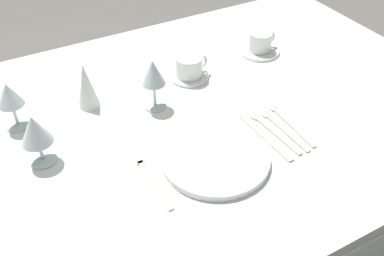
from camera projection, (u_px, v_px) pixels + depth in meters
The scene contains 15 objects.
dining_table at pixel (171, 142), 1.29m from camera, with size 1.80×1.11×0.74m.
dinner_plate at pixel (215, 158), 1.11m from camera, with size 0.27×0.27×0.02m, color white.
fork_outer at pixel (150, 177), 1.06m from camera, with size 0.02×0.21×0.00m.
dinner_knife at pixel (267, 138), 1.17m from camera, with size 0.02×0.21×0.00m.
spoon_soup at pixel (268, 127), 1.21m from camera, with size 0.03×0.21×0.01m.
spoon_dessert at pixel (278, 125), 1.22m from camera, with size 0.03×0.20×0.01m.
spoon_tea at pixel (285, 119), 1.24m from camera, with size 0.03×0.21×0.01m.
saucer_left at pixel (189, 76), 1.40m from camera, with size 0.12×0.12×0.01m, color white.
coffee_cup_left at pixel (189, 66), 1.38m from camera, with size 0.11×0.09×0.06m.
saucer_right at pixel (259, 51), 1.53m from camera, with size 0.14×0.14×0.01m, color white.
coffee_cup_right at pixel (260, 41), 1.50m from camera, with size 0.10×0.08×0.06m.
wine_glass_centre at pixel (153, 75), 1.22m from camera, with size 0.07×0.07×0.15m.
wine_glass_left at pixel (35, 131), 1.05m from camera, with size 0.08×0.08×0.14m.
wine_glass_right at pixel (9, 97), 1.16m from camera, with size 0.07×0.07×0.14m.
napkin_folded at pixel (86, 85), 1.25m from camera, with size 0.06×0.06×0.14m, color white.
Camera 1 is at (-0.41, -0.88, 1.51)m, focal length 41.45 mm.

